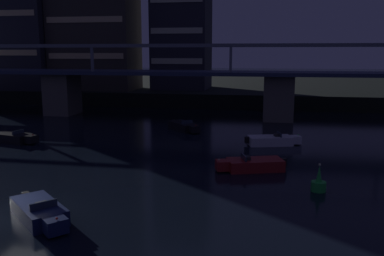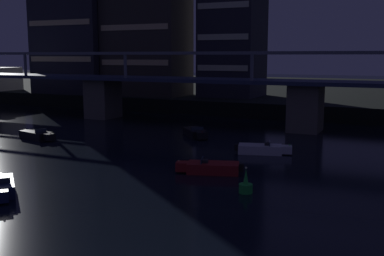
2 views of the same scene
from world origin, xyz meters
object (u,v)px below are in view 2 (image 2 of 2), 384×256
Objects in this scene: tower_west_tall at (146,11)px; speedboat_mid_center at (38,135)px; tower_central at (233,22)px; speedboat_near_left at (210,168)px; speedboat_near_center at (196,133)px; speedboat_near_right at (262,149)px; tower_west_low at (82,7)px; river_bridge at (194,91)px; channel_buoy at (246,186)px.

tower_west_tall is 5.49× the size of speedboat_mid_center.
tower_west_tall is 1.17× the size of tower_central.
speedboat_near_center is (-7.74, 14.37, 0.00)m from speedboat_near_left.
tower_west_tall is 43.45m from speedboat_near_right.
speedboat_near_left and speedboat_near_right have the same top height.
speedboat_near_center is at bearing -78.57° from tower_central.
tower_west_low is at bearing -173.65° from tower_central.
tower_central is at bearing 93.96° from river_bridge.
channel_buoy reaches higher than speedboat_near_center.
tower_west_low is 63.81m from channel_buoy.
tower_central is (14.00, 3.88, -2.05)m from tower_west_tall.
speedboat_near_right is (14.72, -32.34, -13.85)m from tower_central.
channel_buoy reaches higher than speedboat_mid_center.
speedboat_near_left is at bearing -61.67° from speedboat_near_center.
speedboat_mid_center is at bearing -149.89° from speedboat_near_center.
river_bridge is 20.13m from speedboat_near_right.
speedboat_mid_center is (-10.70, -17.28, -3.85)m from river_bridge.
tower_west_tall is 16.21× the size of channel_buoy.
speedboat_near_left is at bearing -42.67° from tower_west_low.
speedboat_mid_center is (-14.83, -8.60, 0.00)m from speedboat_near_center.
speedboat_mid_center is at bearing -81.75° from tower_west_tall.
channel_buoy is at bearing -59.26° from river_bridge.
speedboat_near_center is 0.88× the size of speedboat_near_right.
speedboat_near_right is (1.60, 8.60, 0.00)m from speedboat_near_left.
river_bridge is 2.97× the size of tower_west_low.
channel_buoy is at bearing -56.94° from speedboat_near_center.
channel_buoy reaches higher than speedboat_near_right.
river_bridge reaches higher than speedboat_mid_center.
tower_west_tall is at bearing 135.26° from speedboat_near_right.
speedboat_near_left is at bearing -100.55° from speedboat_near_right.
tower_central is 13.88× the size of channel_buoy.
speedboat_near_center is 17.15m from speedboat_mid_center.
tower_west_low is 6.04× the size of speedboat_near_left.
tower_west_low reaches higher than tower_west_tall.
tower_central reaches higher than speedboat_near_left.
river_bridge is 3.79× the size of tower_central.
tower_west_tall reaches higher than speedboat_near_right.
tower_west_low reaches higher than speedboat_near_left.
river_bridge is 3.25× the size of tower_west_tall.
speedboat_mid_center is at bearing -60.07° from tower_west_low.
tower_west_low is 54.49m from speedboat_near_right.
tower_west_tall is (-15.24, 14.01, 12.05)m from river_bridge.
speedboat_near_left is 0.99× the size of speedboat_mid_center.
speedboat_near_left is 23.30m from speedboat_mid_center.
tower_west_tall is 14.67m from tower_central.
speedboat_near_right is (28.72, -28.46, -15.90)m from tower_west_tall.
river_bridge is at bearing 133.01° from speedboat_near_right.
speedboat_near_center is 2.59× the size of channel_buoy.
tower_west_tall is 33.81m from speedboat_near_center.
speedboat_near_left is at bearing -62.73° from river_bridge.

